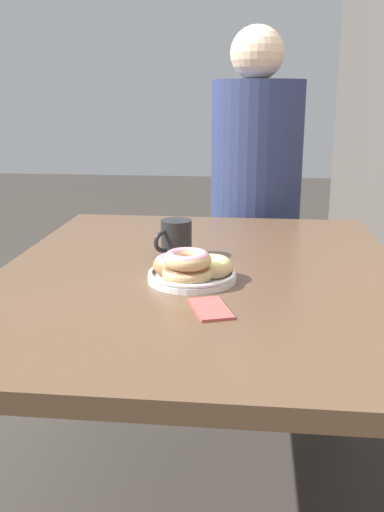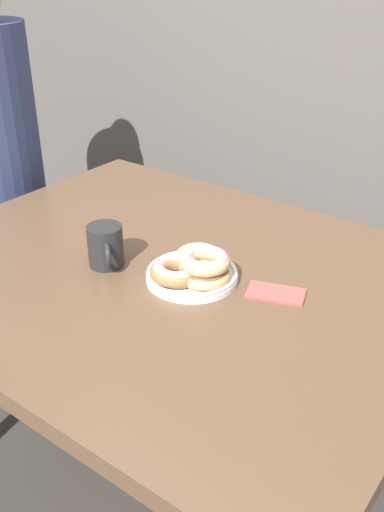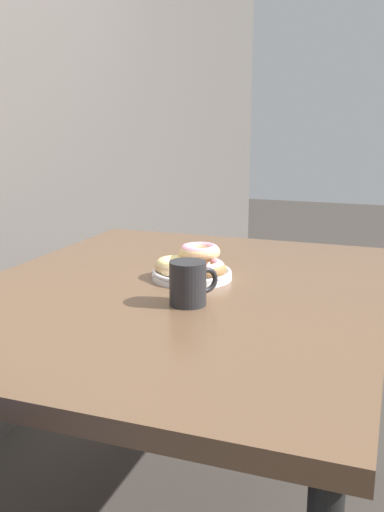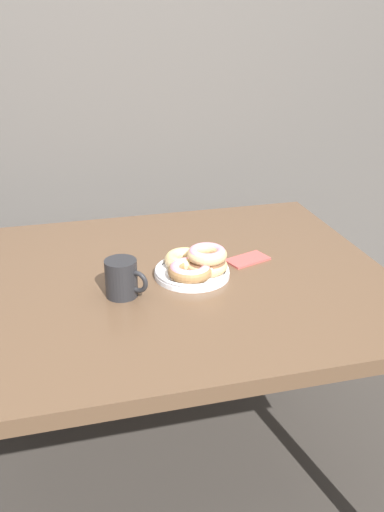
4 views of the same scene
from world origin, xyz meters
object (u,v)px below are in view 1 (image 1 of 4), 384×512
dining_table (200,296)px  napkin (211,309)px  coffee_mug (176,238)px  donut_plate (191,268)px  person_figure (256,204)px

dining_table → napkin: bearing=9.9°
coffee_mug → donut_plate: bearing=16.9°
donut_plate → napkin: donut_plate is taller
coffee_mug → person_figure: (-0.76, 0.21, -0.05)m
donut_plate → napkin: 0.19m
dining_table → donut_plate: bearing=-8.6°
donut_plate → napkin: bearing=19.0°
donut_plate → napkin: (0.17, 0.06, -0.03)m
dining_table → napkin: size_ratio=9.00×
coffee_mug → napkin: size_ratio=0.75×
napkin → person_figure: bearing=175.4°
person_figure → napkin: 1.15m
coffee_mug → napkin: bearing=17.9°
coffee_mug → person_figure: person_figure is taller
dining_table → donut_plate: 0.14m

